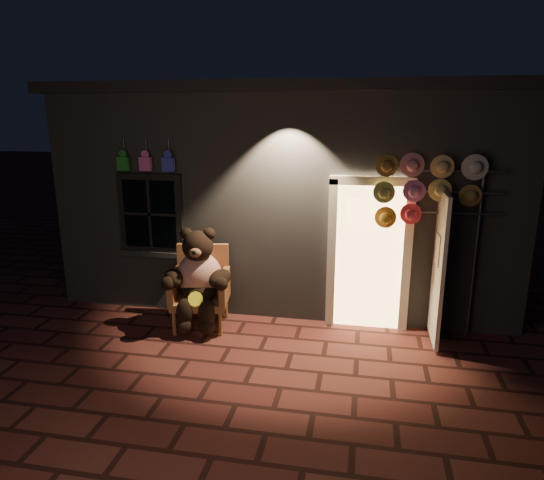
# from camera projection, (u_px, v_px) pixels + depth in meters

# --- Properties ---
(ground) EXTENTS (60.00, 60.00, 0.00)m
(ground) POSITION_uv_depth(u_px,v_px,m) (253.00, 366.00, 5.97)
(ground) COLOR brown
(ground) RESTS_ON ground
(shop_building) EXTENTS (7.30, 5.95, 3.51)m
(shop_building) POSITION_uv_depth(u_px,v_px,m) (299.00, 182.00, 9.31)
(shop_building) COLOR slate
(shop_building) RESTS_ON ground
(wicker_armchair) EXTENTS (0.89, 0.83, 1.16)m
(wicker_armchair) POSITION_uv_depth(u_px,v_px,m) (201.00, 287.00, 7.03)
(wicker_armchair) COLOR olive
(wicker_armchair) RESTS_ON ground
(teddy_bear) EXTENTS (1.02, 0.86, 1.42)m
(teddy_bear) POSITION_uv_depth(u_px,v_px,m) (198.00, 278.00, 6.84)
(teddy_bear) COLOR red
(teddy_bear) RESTS_ON ground
(hat_rack) EXTENTS (1.68, 0.22, 2.50)m
(hat_rack) POSITION_uv_depth(u_px,v_px,m) (425.00, 190.00, 6.29)
(hat_rack) COLOR #59595E
(hat_rack) RESTS_ON ground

